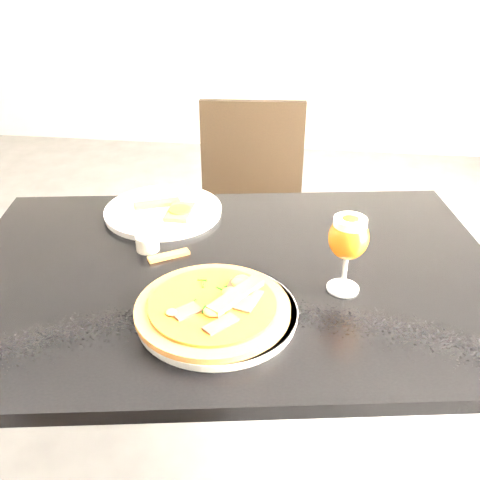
# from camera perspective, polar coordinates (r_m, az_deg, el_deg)

# --- Properties ---
(dining_table) EXTENTS (1.32, 0.99, 0.75)m
(dining_table) POSITION_cam_1_polar(r_m,az_deg,el_deg) (1.24, -0.91, -6.66)
(dining_table) COLOR black
(dining_table) RESTS_ON ground
(chair_far) EXTENTS (0.44, 0.44, 0.88)m
(chair_far) POSITION_cam_1_polar(r_m,az_deg,el_deg) (2.01, 1.13, 2.82)
(chair_far) COLOR black
(chair_far) RESTS_ON ground
(plate_main) EXTENTS (0.40, 0.40, 0.02)m
(plate_main) POSITION_cam_1_polar(r_m,az_deg,el_deg) (1.05, -2.48, -7.76)
(plate_main) COLOR white
(plate_main) RESTS_ON dining_table
(pizza) EXTENTS (0.30, 0.30, 0.03)m
(pizza) POSITION_cam_1_polar(r_m,az_deg,el_deg) (1.03, -2.91, -7.08)
(pizza) COLOR #995D25
(pizza) RESTS_ON plate_main
(plate_second) EXTENTS (0.42, 0.42, 0.02)m
(plate_second) POSITION_cam_1_polar(r_m,az_deg,el_deg) (1.44, -8.17, 3.08)
(plate_second) COLOR white
(plate_second) RESTS_ON dining_table
(crust_scraps) EXTENTS (0.16, 0.13, 0.01)m
(crust_scraps) POSITION_cam_1_polar(r_m,az_deg,el_deg) (1.41, -7.26, 3.32)
(crust_scraps) COLOR #995D25
(crust_scraps) RESTS_ON plate_second
(loose_crust) EXTENTS (0.09, 0.07, 0.01)m
(loose_crust) POSITION_cam_1_polar(r_m,az_deg,el_deg) (1.24, -7.61, -1.65)
(loose_crust) COLOR #995D25
(loose_crust) RESTS_ON dining_table
(sauce_cup) EXTENTS (0.06, 0.06, 0.04)m
(sauce_cup) POSITION_cam_1_polar(r_m,az_deg,el_deg) (1.27, -9.85, -0.22)
(sauce_cup) COLOR beige
(sauce_cup) RESTS_ON dining_table
(beer_glass) EXTENTS (0.08, 0.08, 0.17)m
(beer_glass) POSITION_cam_1_polar(r_m,az_deg,el_deg) (1.08, 11.50, 0.21)
(beer_glass) COLOR silver
(beer_glass) RESTS_ON dining_table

